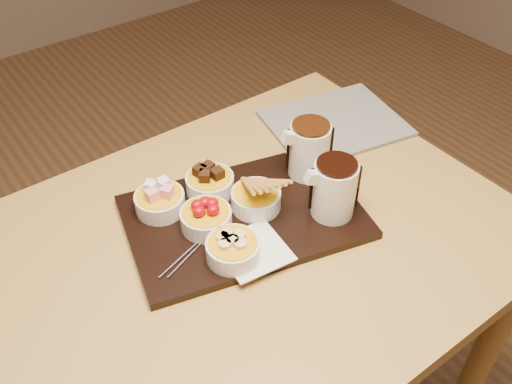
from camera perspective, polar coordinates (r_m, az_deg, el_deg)
dining_table at (r=1.16m, az=-3.90°, el=-9.51°), size 1.20×0.80×0.75m
serving_board at (r=1.14m, az=-1.21°, el=-2.50°), size 0.52×0.41×0.02m
napkin at (r=1.07m, az=-0.27°, el=-5.86°), size 0.13×0.13×0.00m
bowl_marshmallows at (r=1.15m, az=-9.58°, el=-1.01°), size 0.10×0.10×0.04m
bowl_cake at (r=1.18m, az=-4.62°, el=0.81°), size 0.10×0.10×0.04m
bowl_strawberries at (r=1.10m, az=-5.01°, el=-2.71°), size 0.10×0.10×0.04m
bowl_biscotti at (r=1.14m, az=-0.00°, el=-0.77°), size 0.10×0.10×0.04m
bowl_bananas at (r=1.04m, az=-2.32°, el=-5.82°), size 0.10×0.10×0.04m
pitcher_dark_chocolate at (r=1.11m, az=7.82°, el=0.26°), size 0.10×0.10×0.12m
pitcher_milk_chocolate at (r=1.20m, az=5.34°, el=4.19°), size 0.10×0.10×0.12m
fondue_skewers at (r=1.10m, az=-5.05°, el=-4.27°), size 0.11×0.26×0.01m
newspaper at (r=1.42m, az=7.90°, el=6.83°), size 0.36×0.31×0.01m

